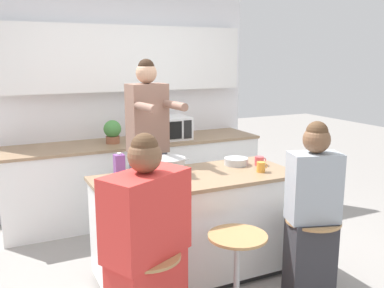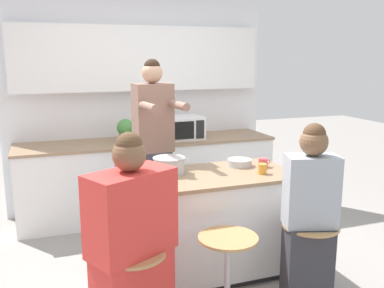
# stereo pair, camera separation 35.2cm
# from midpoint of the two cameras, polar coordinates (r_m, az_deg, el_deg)

# --- Properties ---
(ground_plane) EXTENTS (16.00, 16.00, 0.00)m
(ground_plane) POSITION_cam_midpoint_polar(r_m,az_deg,el_deg) (3.85, 3.13, -17.07)
(ground_plane) COLOR gray
(wall_back) EXTENTS (3.20, 0.22, 2.70)m
(wall_back) POSITION_cam_midpoint_polar(r_m,az_deg,el_deg) (5.22, -5.03, 8.19)
(wall_back) COLOR white
(wall_back) RESTS_ON ground_plane
(back_counter) EXTENTS (2.97, 0.70, 0.89)m
(back_counter) POSITION_cam_midpoint_polar(r_m,az_deg,el_deg) (5.09, -3.84, -4.43)
(back_counter) COLOR white
(back_counter) RESTS_ON ground_plane
(kitchen_island) EXTENTS (1.67, 0.74, 0.89)m
(kitchen_island) POSITION_cam_midpoint_polar(r_m,az_deg,el_deg) (3.66, 3.20, -10.87)
(kitchen_island) COLOR black
(kitchen_island) RESTS_ON ground_plane
(bar_stool_center) EXTENTS (0.42, 0.42, 0.63)m
(bar_stool_center) POSITION_cam_midpoint_polar(r_m,az_deg,el_deg) (3.15, 8.09, -16.43)
(bar_stool_center) COLOR tan
(bar_stool_center) RESTS_ON ground_plane
(bar_stool_rightmost) EXTENTS (0.42, 0.42, 0.63)m
(bar_stool_rightmost) POSITION_cam_midpoint_polar(r_m,az_deg,el_deg) (3.48, 18.25, -14.08)
(bar_stool_rightmost) COLOR tan
(bar_stool_rightmost) RESTS_ON ground_plane
(person_cooking) EXTENTS (0.40, 0.60, 1.83)m
(person_cooking) POSITION_cam_midpoint_polar(r_m,az_deg,el_deg) (4.06, -2.63, -1.59)
(person_cooking) COLOR #383842
(person_cooking) RESTS_ON ground_plane
(person_wrapped_blanket) EXTENTS (0.61, 0.50, 1.40)m
(person_wrapped_blanket) POSITION_cam_midpoint_polar(r_m,az_deg,el_deg) (2.78, -4.34, -13.78)
(person_wrapped_blanket) COLOR red
(person_wrapped_blanket) RESTS_ON ground_plane
(person_seated_near) EXTENTS (0.42, 0.35, 1.39)m
(person_seated_near) POSITION_cam_midpoint_polar(r_m,az_deg,el_deg) (3.36, 18.34, -10.02)
(person_seated_near) COLOR #333338
(person_seated_near) RESTS_ON ground_plane
(cooking_pot) EXTENTS (0.36, 0.27, 0.14)m
(cooking_pot) POSITION_cam_midpoint_polar(r_m,az_deg,el_deg) (3.55, -0.23, -2.91)
(cooking_pot) COLOR #B7BABC
(cooking_pot) RESTS_ON kitchen_island
(fruit_bowl) EXTENTS (0.22, 0.22, 0.06)m
(fruit_bowl) POSITION_cam_midpoint_polar(r_m,az_deg,el_deg) (3.85, 8.99, -2.50)
(fruit_bowl) COLOR #B7BABC
(fruit_bowl) RESTS_ON kitchen_island
(mixing_bowl_steel) EXTENTS (0.22, 0.22, 0.06)m
(mixing_bowl_steel) POSITION_cam_midpoint_polar(r_m,az_deg,el_deg) (3.22, -6.16, -5.22)
(mixing_bowl_steel) COLOR white
(mixing_bowl_steel) RESTS_ON kitchen_island
(coffee_cup_near) EXTENTS (0.11, 0.08, 0.08)m
(coffee_cup_near) POSITION_cam_midpoint_polar(r_m,az_deg,el_deg) (3.85, 12.08, -2.48)
(coffee_cup_near) COLOR #DB4C51
(coffee_cup_near) RESTS_ON kitchen_island
(coffee_cup_far) EXTENTS (0.11, 0.07, 0.09)m
(coffee_cup_far) POSITION_cam_midpoint_polar(r_m,az_deg,el_deg) (3.63, 12.13, -3.29)
(coffee_cup_far) COLOR orange
(coffee_cup_far) RESTS_ON kitchen_island
(juice_carton) EXTENTS (0.08, 0.08, 0.19)m
(juice_carton) POSITION_cam_midpoint_polar(r_m,az_deg,el_deg) (3.56, -6.82, -2.59)
(juice_carton) COLOR #7A428E
(juice_carton) RESTS_ON kitchen_island
(microwave) EXTENTS (0.55, 0.39, 0.27)m
(microwave) POSITION_cam_midpoint_polar(r_m,az_deg,el_deg) (5.03, 0.23, 2.16)
(microwave) COLOR white
(microwave) RESTS_ON back_counter
(potted_plant) EXTENTS (0.20, 0.20, 0.26)m
(potted_plant) POSITION_cam_midpoint_polar(r_m,az_deg,el_deg) (4.89, -6.84, 1.88)
(potted_plant) COLOR #93563D
(potted_plant) RESTS_ON back_counter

